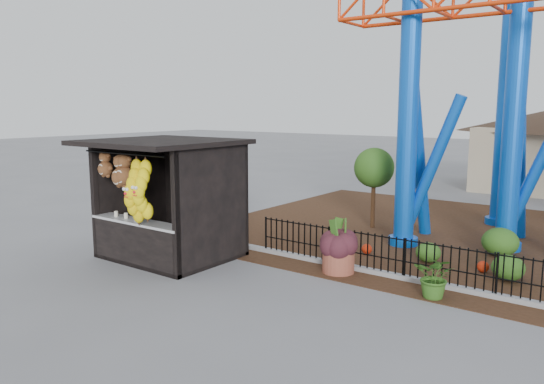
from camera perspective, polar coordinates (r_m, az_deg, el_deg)
The scene contains 9 objects.
ground at distance 11.71m, azimuth -4.96°, elevation -10.60°, with size 120.00×120.00×0.00m, color slate.
mulch_bed at distance 17.02m, azimuth 24.36°, elevation -5.08°, with size 18.00×12.00×0.02m, color #331E11.
curb at distance 12.33m, azimuth 19.24°, elevation -9.77°, with size 18.00×0.18×0.12m, color gray.
prize_booth at distance 13.99m, azimuth -11.81°, elevation -0.98°, with size 3.50×3.40×3.12m.
picket_fence at distance 11.98m, azimuth 23.49°, elevation -8.36°, with size 12.20×0.06×1.00m, color black, non-canonical shape.
terracotta_planter at distance 12.93m, azimuth 7.15°, elevation -7.33°, with size 0.78×0.78×0.60m, color brown.
planter_foliage at distance 12.77m, azimuth 7.20°, elevation -4.67°, with size 0.70×0.70×0.64m, color #36151C.
potted_plant at distance 11.63m, azimuth 17.20°, elevation -8.71°, with size 0.83×0.72×0.93m, color #265E1B.
landscaping at distance 14.49m, azimuth 25.56°, elevation -6.27°, with size 7.61×3.20×0.76m.
Camera 1 is at (7.36, -8.21, 3.94)m, focal length 35.00 mm.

